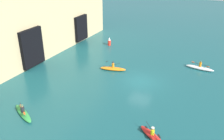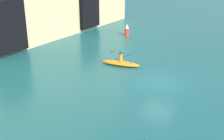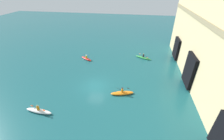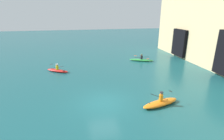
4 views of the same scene
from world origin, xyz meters
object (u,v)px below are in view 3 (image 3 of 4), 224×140
object	(u,v)px
kayak_red	(86,58)
kayak_white	(39,111)
kayak_orange	(122,93)
kayak_green	(143,57)

from	to	relation	value
kayak_red	kayak_white	size ratio (longest dim) A/B	0.80
kayak_orange	kayak_green	size ratio (longest dim) A/B	0.98
kayak_red	kayak_green	bearing A→B (deg)	44.32
kayak_orange	kayak_white	xyz separation A→B (m)	(5.28, -9.94, 0.02)
kayak_red	kayak_orange	bearing A→B (deg)	-16.68
kayak_green	kayak_orange	bearing A→B (deg)	-78.85
kayak_green	kayak_white	distance (m)	22.08
kayak_green	kayak_white	xyz separation A→B (m)	(17.79, -13.08, 0.04)
kayak_red	kayak_orange	world-z (taller)	kayak_orange
kayak_red	kayak_green	xyz separation A→B (m)	(-2.52, 11.83, 0.00)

